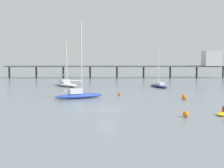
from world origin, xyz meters
TOP-DOWN VIEW (x-y plane):
  - ground_plane at (0.00, 0.00)m, footprint 400.00×400.00m
  - pier at (14.48, 50.95)m, footprint 62.56×7.68m
  - sailboat_navy at (9.37, 26.10)m, footprint 4.08×6.15m
  - sailboat_white at (-10.36, 27.46)m, footprint 6.94×7.27m
  - sailboat_blue at (-4.86, 9.48)m, footprint 7.79×5.07m
  - dinghy_yellow at (13.74, -3.09)m, footprint 2.72×3.10m
  - mooring_buoy_far at (9.12, -4.72)m, footprint 0.70×0.70m
  - mooring_buoy_near at (11.40, 8.78)m, footprint 0.79×0.79m
  - mooring_buoy_outer at (1.42, 13.45)m, footprint 0.52×0.52m

SIDE VIEW (x-z plane):
  - ground_plane at x=0.00m, z-range 0.00..0.00m
  - dinghy_yellow at x=13.74m, z-range -0.36..0.78m
  - mooring_buoy_outer at x=1.42m, z-range 0.00..0.52m
  - mooring_buoy_far at x=9.12m, z-range 0.00..0.70m
  - mooring_buoy_near at x=11.40m, z-range 0.00..0.79m
  - sailboat_navy at x=9.37m, z-range -3.74..4.86m
  - sailboat_white at x=-10.36m, z-range -4.11..5.32m
  - sailboat_blue at x=-4.86m, z-range -5.23..6.71m
  - pier at x=14.48m, z-range 0.64..8.32m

